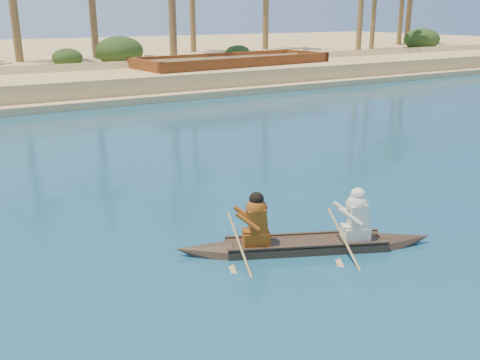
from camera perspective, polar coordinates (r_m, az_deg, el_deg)
canoe at (r=11.16m, az=7.08°, el=-6.00°), size 5.23×2.84×1.49m
barge_right at (r=37.36m, az=-0.69°, el=11.45°), size 14.11×5.92×2.29m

